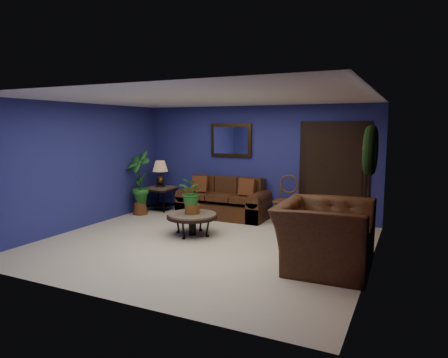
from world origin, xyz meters
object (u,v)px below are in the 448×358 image
at_px(table_lamp, 160,171).
at_px(side_chair, 287,196).
at_px(sofa, 225,204).
at_px(armchair, 325,235).
at_px(coffee_table, 192,217).
at_px(end_table, 161,192).

xyz_separation_m(table_lamp, side_chair, (3.17, 0.08, -0.40)).
height_order(sofa, armchair, armchair).
bearing_deg(sofa, coffee_table, -85.73).
bearing_deg(coffee_table, sofa, 94.27).
height_order(coffee_table, side_chair, side_chair).
bearing_deg(sofa, end_table, -179.14).
relative_size(side_chair, armchair, 0.70).
xyz_separation_m(end_table, table_lamp, (0.00, 0.00, 0.53)).
height_order(coffee_table, armchair, armchair).
relative_size(end_table, armchair, 0.43).
distance_m(side_chair, armchair, 2.72).
distance_m(coffee_table, side_chair, 2.18).
bearing_deg(coffee_table, side_chair, 52.53).
height_order(sofa, coffee_table, sofa).
relative_size(end_table, table_lamp, 1.02).
distance_m(coffee_table, end_table, 2.48).
bearing_deg(coffee_table, armchair, -14.49).
distance_m(sofa, armchair, 3.60).
distance_m(table_lamp, side_chair, 3.19).
height_order(side_chair, armchair, side_chair).
height_order(end_table, table_lamp, table_lamp).
bearing_deg(table_lamp, coffee_table, -41.72).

